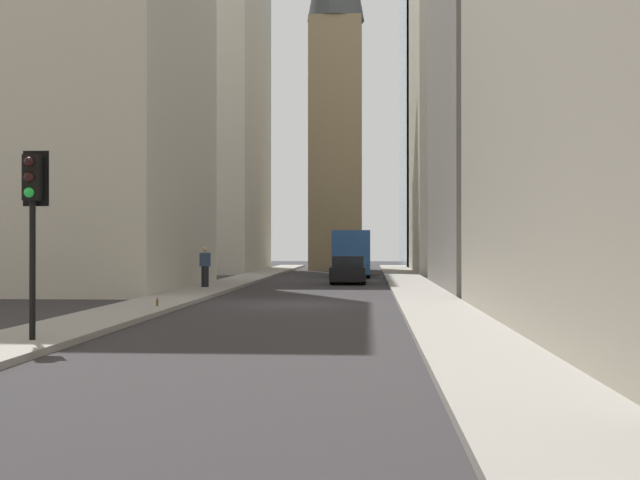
{
  "coord_description": "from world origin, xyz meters",
  "views": [
    {
      "loc": [
        -25.95,
        -2.47,
        2.01
      ],
      "look_at": [
        15.84,
        0.16,
        2.24
      ],
      "focal_mm": 44.0,
      "sensor_mm": 36.0,
      "label": 1
    }
  ],
  "objects_px": {
    "traffic_light_foreground": "(32,200)",
    "pedestrian": "(205,265)",
    "delivery_truck": "(352,253)",
    "sedan_black": "(348,271)",
    "discarded_bottle": "(157,303)"
  },
  "relations": [
    {
      "from": "discarded_bottle",
      "to": "pedestrian",
      "type": "bearing_deg",
      "value": 4.23
    },
    {
      "from": "delivery_truck",
      "to": "discarded_bottle",
      "type": "height_order",
      "value": "delivery_truck"
    },
    {
      "from": "sedan_black",
      "to": "discarded_bottle",
      "type": "distance_m",
      "value": 17.72
    },
    {
      "from": "discarded_bottle",
      "to": "traffic_light_foreground",
      "type": "bearing_deg",
      "value": 178.69
    },
    {
      "from": "delivery_truck",
      "to": "sedan_black",
      "type": "height_order",
      "value": "delivery_truck"
    },
    {
      "from": "sedan_black",
      "to": "pedestrian",
      "type": "distance_m",
      "value": 8.77
    },
    {
      "from": "traffic_light_foreground",
      "to": "pedestrian",
      "type": "relative_size",
      "value": 2.12
    },
    {
      "from": "delivery_truck",
      "to": "sedan_black",
      "type": "bearing_deg",
      "value": 180.0
    },
    {
      "from": "traffic_light_foreground",
      "to": "pedestrian",
      "type": "xyz_separation_m",
      "value": [
        19.0,
        0.59,
        -1.77
      ]
    },
    {
      "from": "pedestrian",
      "to": "discarded_bottle",
      "type": "distance_m",
      "value": 10.7
    },
    {
      "from": "pedestrian",
      "to": "delivery_truck",
      "type": "bearing_deg",
      "value": -22.59
    },
    {
      "from": "sedan_black",
      "to": "pedestrian",
      "type": "xyz_separation_m",
      "value": [
        -6.25,
        6.13,
        0.44
      ]
    },
    {
      "from": "traffic_light_foreground",
      "to": "sedan_black",
      "type": "bearing_deg",
      "value": -12.36
    },
    {
      "from": "delivery_truck",
      "to": "traffic_light_foreground",
      "type": "distance_m",
      "value": 34.22
    },
    {
      "from": "traffic_light_foreground",
      "to": "pedestrian",
      "type": "distance_m",
      "value": 19.1
    }
  ]
}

